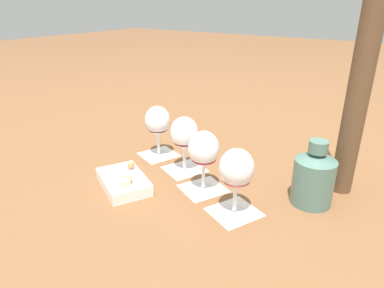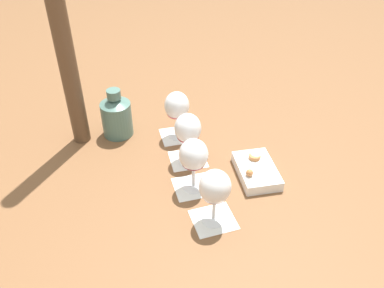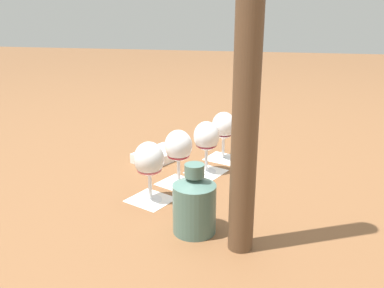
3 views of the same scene
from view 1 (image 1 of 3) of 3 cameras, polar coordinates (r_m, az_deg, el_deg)
name	(u,v)px [view 1 (image 1 of 3)]	position (r m, az deg, el deg)	size (l,w,h in m)	color
ground_plane	(194,179)	(0.98, 0.28, -5.81)	(8.00, 8.00, 0.00)	brown
tasting_card_0	(234,212)	(0.85, 7.04, -11.18)	(0.14, 0.14, 0.00)	white
tasting_card_1	(203,188)	(0.93, 1.87, -7.41)	(0.14, 0.14, 0.00)	white
tasting_card_2	(185,169)	(1.03, -1.24, -4.20)	(0.14, 0.14, 0.00)	white
tasting_card_3	(159,154)	(1.14, -5.54, -1.75)	(0.13, 0.14, 0.00)	white
wine_glass_0	(236,171)	(0.79, 7.43, -4.48)	(0.08, 0.08, 0.16)	white
wine_glass_1	(204,151)	(0.88, 1.96, -1.19)	(0.08, 0.08, 0.16)	white
wine_glass_2	(184,135)	(0.99, -1.30, 1.52)	(0.08, 0.08, 0.16)	white
wine_glass_3	(158,123)	(1.09, -5.76, 3.53)	(0.08, 0.08, 0.16)	white
ceramic_vase	(314,177)	(0.89, 19.62, -5.17)	(0.10, 0.10, 0.17)	#4C7066
snack_dish	(124,181)	(0.95, -11.31, -6.13)	(0.20, 0.17, 0.05)	white
umbrella_pole	(372,24)	(0.90, 27.79, 17.33)	(0.05, 0.05, 0.85)	brown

